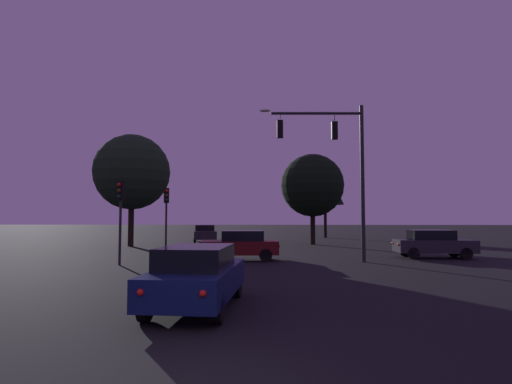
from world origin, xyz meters
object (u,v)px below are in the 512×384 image
traffic_signal_mast_arm (336,154)px  tree_left_far (132,172)px  traffic_light_corner_right (166,207)px  tree_behind_sign (325,185)px  car_crossing_left (240,245)px  car_crossing_right (433,243)px  car_far_lane (204,233)px  car_nearside_lane (197,275)px  traffic_light_corner_left (120,205)px  tree_center_horizon (312,185)px

traffic_signal_mast_arm → tree_left_far: 17.26m
traffic_light_corner_right → tree_behind_sign: tree_behind_sign is taller
car_crossing_left → tree_left_far: 14.03m
traffic_light_corner_right → traffic_signal_mast_arm: bearing=-22.2°
car_crossing_right → tree_left_far: (-19.42, 8.17, 4.85)m
car_far_lane → car_nearside_lane: bearing=-81.0°
car_nearside_lane → car_crossing_left: (0.23, 11.04, -0.00)m
tree_behind_sign → car_crossing_right: bearing=-82.3°
traffic_light_corner_left → tree_center_horizon: size_ratio=0.53×
car_nearside_lane → car_crossing_left: 11.04m
car_crossing_left → tree_center_horizon: (4.96, 12.04, 3.99)m
car_far_lane → tree_center_horizon: size_ratio=0.65×
car_far_lane → tree_left_far: bearing=-132.4°
tree_behind_sign → tree_center_horizon: (-2.47, -10.94, -0.86)m
car_nearside_lane → traffic_light_corner_right: bearing=107.5°
traffic_light_corner_right → tree_behind_sign: bearing=58.4°
traffic_signal_mast_arm → car_nearside_lane: bearing=-116.1°
tree_behind_sign → car_far_lane: bearing=-145.0°
car_crossing_right → tree_center_horizon: tree_center_horizon is taller
car_crossing_left → car_far_lane: size_ratio=0.86×
traffic_light_corner_right → car_far_lane: bearing=87.9°
traffic_light_corner_left → traffic_light_corner_right: 5.66m
traffic_signal_mast_arm → tree_behind_sign: 23.80m
traffic_light_corner_right → car_crossing_right: (15.08, -1.86, -2.03)m
traffic_signal_mast_arm → car_far_lane: traffic_signal_mast_arm is taller
traffic_light_corner_right → tree_behind_sign: 23.36m
car_crossing_left → car_crossing_right: 10.44m
car_far_lane → tree_left_far: (-4.77, -5.22, 4.85)m
traffic_light_corner_left → car_far_lane: 17.30m
traffic_signal_mast_arm → tree_behind_sign: traffic_signal_mast_arm is taller
traffic_signal_mast_arm → car_nearside_lane: traffic_signal_mast_arm is taller
car_nearside_lane → car_crossing_right: bearing=49.5°
tree_behind_sign → car_nearside_lane: bearing=-102.7°
traffic_signal_mast_arm → tree_center_horizon: 12.73m
tree_left_far → traffic_signal_mast_arm: bearing=-36.3°
traffic_light_corner_right → tree_left_far: (-4.34, 6.31, 2.82)m
tree_left_far → tree_behind_sign: bearing=39.2°
traffic_signal_mast_arm → traffic_light_corner_left: bearing=-170.5°
traffic_signal_mast_arm → tree_left_far: bearing=143.7°
traffic_light_corner_right → tree_center_horizon: size_ratio=0.54×
car_nearside_lane → tree_left_far: tree_left_far is taller
traffic_light_corner_right → car_far_lane: 11.72m
tree_center_horizon → car_nearside_lane: bearing=-102.7°
tree_left_far → traffic_light_corner_right: bearing=-55.5°
traffic_light_corner_right → tree_center_horizon: tree_center_horizon is taller
traffic_signal_mast_arm → car_far_lane: bearing=120.6°
car_far_lane → traffic_light_corner_left: bearing=-93.8°
car_crossing_right → tree_behind_sign: size_ratio=0.53×
tree_center_horizon → traffic_light_corner_right: bearing=-137.7°
traffic_light_corner_left → car_crossing_right: traffic_light_corner_left is taller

